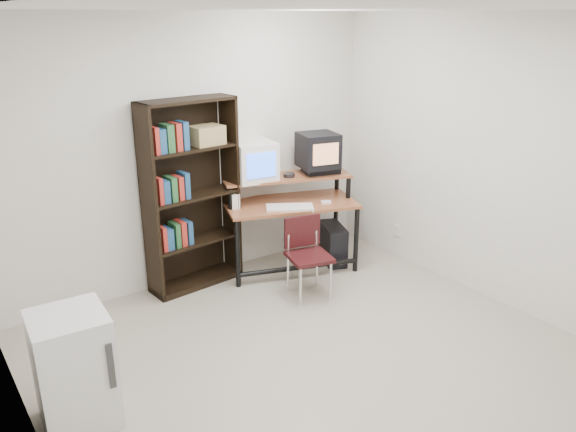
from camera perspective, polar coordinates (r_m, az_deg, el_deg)
floor at (r=4.53m, az=3.55°, el=-14.79°), size 4.00×4.00×0.01m
ceiling at (r=3.74m, az=4.44°, el=20.32°), size 4.00×4.00×0.01m
back_wall at (r=5.57m, az=-9.31°, el=6.39°), size 4.00×0.01×2.60m
left_wall at (r=3.15m, az=-25.54°, el=-5.82°), size 0.01×4.00×2.60m
right_wall at (r=5.39m, az=20.66°, el=4.95°), size 0.01×4.00×2.60m
computer_desk at (r=5.84m, az=0.16°, el=1.18°), size 1.48×1.07×0.98m
crt_monitor at (r=5.73m, az=-3.64°, el=5.62°), size 0.47×0.47×0.39m
vcr at (r=5.99m, az=3.34°, el=4.69°), size 0.42×0.35×0.08m
crt_tv at (r=5.90m, az=3.07°, el=6.68°), size 0.46×0.45×0.36m
cd_spindle at (r=5.82m, az=0.11°, el=4.12°), size 0.17×0.17×0.05m
keyboard at (r=5.62m, az=0.17°, el=0.83°), size 0.51×0.43×0.03m
mousepad at (r=5.82m, az=3.99°, el=1.27°), size 0.28×0.27×0.01m
mouse at (r=5.79m, az=3.88°, el=1.37°), size 0.12×0.10×0.03m
desk_speaker at (r=5.62m, az=-5.38°, el=1.45°), size 0.10×0.09×0.17m
pc_tower at (r=6.15m, az=4.58°, el=-2.81°), size 0.36×0.49×0.42m
school_chair at (r=5.34m, az=1.90°, el=-3.37°), size 0.46×0.46×0.76m
bookshelf at (r=5.47m, az=-9.96°, el=2.27°), size 0.95×0.39×1.85m
mini_fridge at (r=4.02m, az=-20.90°, el=-14.34°), size 0.50×0.51×0.79m
wall_outlet at (r=6.36m, az=11.02°, el=-1.47°), size 0.02×0.08×0.12m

